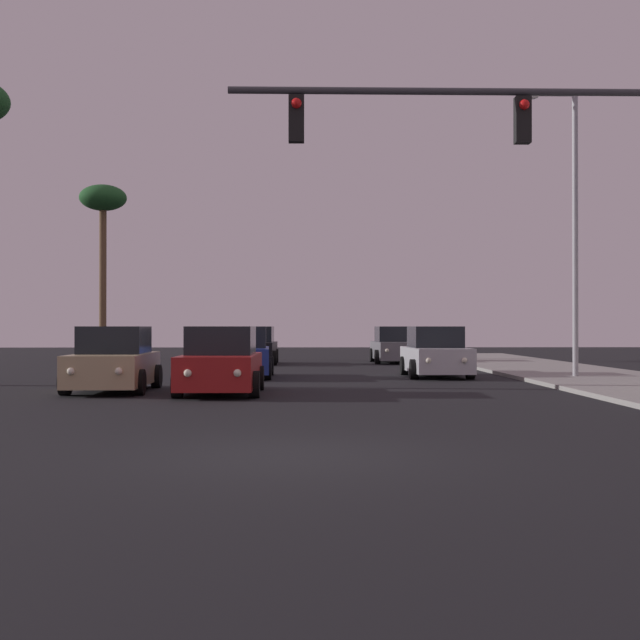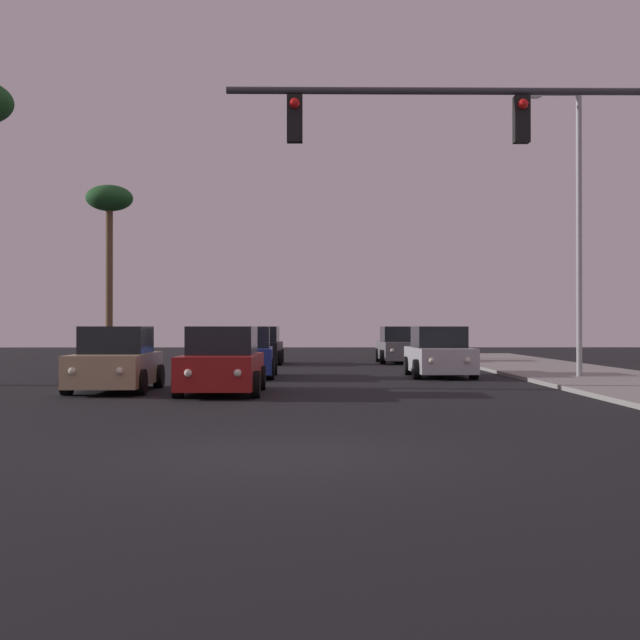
% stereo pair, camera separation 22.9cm
% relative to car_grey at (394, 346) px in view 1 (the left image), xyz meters
% --- Properties ---
extents(ground_plane, '(120.00, 120.00, 0.00)m').
position_rel_car_grey_xyz_m(ground_plane, '(-4.55, -29.33, -0.76)').
color(ground_plane, black).
extents(car_grey, '(2.04, 4.34, 1.68)m').
position_rel_car_grey_xyz_m(car_grey, '(0.00, 0.00, 0.00)').
color(car_grey, slate).
rests_on(car_grey, ground).
extents(car_black, '(2.04, 4.34, 1.68)m').
position_rel_car_grey_xyz_m(car_black, '(-6.38, -1.13, 0.00)').
color(car_black, black).
rests_on(car_black, ground).
extents(car_blue, '(2.04, 4.34, 1.68)m').
position_rel_car_grey_xyz_m(car_blue, '(-6.31, -11.65, 0.00)').
color(car_blue, navy).
rests_on(car_blue, ground).
extents(car_tan, '(2.04, 4.32, 1.68)m').
position_rel_car_grey_xyz_m(car_tan, '(-9.21, -17.87, 0.00)').
color(car_tan, tan).
rests_on(car_tan, ground).
extents(car_silver, '(2.04, 4.33, 1.68)m').
position_rel_car_grey_xyz_m(car_silver, '(0.13, -11.47, 0.00)').
color(car_silver, '#B7B7BC').
rests_on(car_silver, ground).
extents(car_red, '(2.04, 4.33, 1.68)m').
position_rel_car_grey_xyz_m(car_red, '(-6.37, -18.75, 0.00)').
color(car_red, maroon).
rests_on(car_red, ground).
extents(traffic_light_mast, '(8.86, 0.36, 6.50)m').
position_rel_car_grey_xyz_m(traffic_light_mast, '(0.34, -23.90, 4.04)').
color(traffic_light_mast, '#38383D').
rests_on(traffic_light_mast, sidewalk_right).
extents(street_lamp, '(1.74, 0.24, 9.00)m').
position_rel_car_grey_xyz_m(street_lamp, '(4.14, -13.24, 4.36)').
color(street_lamp, '#99999E').
rests_on(street_lamp, sidewalk_right).
extents(palm_tree_far, '(2.40, 2.40, 8.92)m').
position_rel_car_grey_xyz_m(palm_tree_far, '(-14.42, 4.67, 6.99)').
color(palm_tree_far, brown).
rests_on(palm_tree_far, ground).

